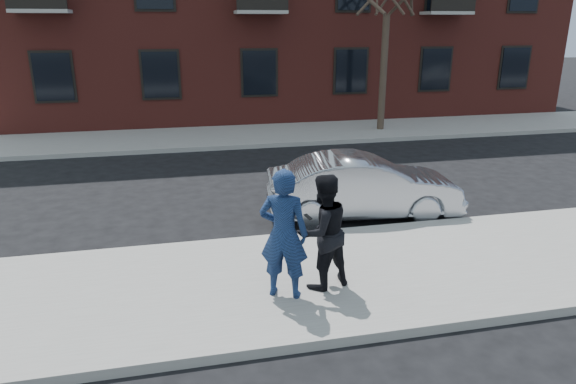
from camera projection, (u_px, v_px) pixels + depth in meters
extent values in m
plane|color=black|center=(381.00, 269.00, 8.87)|extent=(100.00, 100.00, 0.00)
cube|color=gray|center=(387.00, 272.00, 8.62)|extent=(50.00, 3.50, 0.15)
cube|color=#999691|center=(351.00, 232.00, 10.28)|extent=(50.00, 0.10, 0.15)
cube|color=gray|center=(265.00, 135.00, 19.28)|extent=(50.00, 3.50, 0.15)
cube|color=#999691|center=(275.00, 145.00, 17.61)|extent=(50.00, 0.10, 0.15)
cube|color=black|center=(53.00, 77.00, 18.62)|extent=(1.30, 0.06, 1.70)
cube|color=black|center=(351.00, 71.00, 20.99)|extent=(1.30, 0.06, 1.70)
cube|color=black|center=(515.00, 68.00, 22.57)|extent=(1.30, 0.06, 1.70)
cylinder|color=#34261E|center=(383.00, 74.00, 19.30)|extent=(0.26, 0.26, 4.20)
imported|color=#999BA3|center=(363.00, 187.00, 11.12)|extent=(4.29, 1.90, 1.37)
imported|color=navy|center=(284.00, 234.00, 7.45)|extent=(0.85, 0.73, 1.97)
cube|color=black|center=(283.00, 215.00, 7.60)|extent=(0.12, 0.14, 0.08)
imported|color=black|center=(323.00, 232.00, 7.74)|extent=(1.05, 0.93, 1.81)
cube|color=black|center=(308.00, 217.00, 7.75)|extent=(0.13, 0.15, 0.06)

